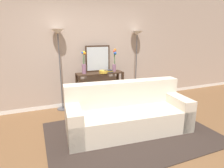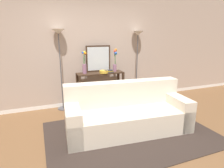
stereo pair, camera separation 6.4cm
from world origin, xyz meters
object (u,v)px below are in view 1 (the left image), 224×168
Objects in this scene: vase_short_flowers at (114,61)px; console_table at (100,83)px; book_stack at (108,71)px; couch at (127,114)px; fruit_bowl at (103,72)px; floor_lamp_right at (137,47)px; book_row_under_console at (90,105)px; wall_mirror at (98,59)px; vase_tall_flowers at (84,65)px; floor_lamp_left at (59,48)px.

console_table is at bearing -179.41° from vase_short_flowers.
couch is at bearing -95.58° from book_stack.
fruit_bowl is (-0.00, 1.28, 0.57)m from couch.
floor_lamp_right is 1.93m from book_row_under_console.
book_stack is (0.13, 0.03, -0.00)m from fruit_bowl.
fruit_bowl reaches higher than book_stack.
vase_short_flowers is at bearing 18.07° from fruit_bowl.
fruit_bowl is 0.52× the size of book_row_under_console.
book_stack is (0.18, -0.22, -0.29)m from wall_mirror.
book_row_under_console is (-1.34, -0.11, -1.38)m from floor_lamp_right.
couch is 3.60× the size of wall_mirror.
fruit_bowl is at bearing -168.98° from book_stack.
wall_mirror is (-0.05, 1.53, 0.85)m from couch.
couch is at bearing -87.69° from console_table.
couch is 1.40m from fruit_bowl.
wall_mirror is at bearing 27.67° from book_row_under_console.
console_table is at bearing -2.82° from vase_tall_flowers.
vase_tall_flowers is 2.31× the size of book_stack.
wall_mirror is at bearing 178.15° from floor_lamp_right.
vase_tall_flowers is 0.48m from fruit_bowl.
fruit_bowl is at bearing -12.55° from floor_lamp_left.
floor_lamp_left is at bearing 123.07° from couch.
console_table is at bearing 156.32° from book_stack.
couch is 10.08× the size of book_stack.
vase_tall_flowers is 1.33× the size of book_row_under_console.
console_table is 5.51× the size of fruit_bowl.
wall_mirror is at bearing 2.15° from floor_lamp_left.
floor_lamp_left is (-0.97, 1.49, 1.14)m from couch.
floor_lamp_right reaches higher than console_table.
book_row_under_console is (-0.27, 0.00, -0.51)m from console_table.
book_stack is (0.56, -0.10, -0.16)m from vase_tall_flowers.
wall_mirror is 2.80× the size of book_stack.
vase_tall_flowers is at bearing 107.27° from couch.
vase_short_flowers is 2.48× the size of book_stack.
floor_lamp_left reaches higher than fruit_bowl.
console_table is 1.78× the size of wall_mirror.
fruit_bowl is at bearing -16.13° from vase_tall_flowers.
floor_lamp_left reaches higher than couch.
vase_tall_flowers is at bearing 163.87° from fruit_bowl.
fruit_bowl reaches higher than couch.
floor_lamp_right reaches higher than fruit_bowl.
wall_mirror reaches higher than vase_tall_flowers.
console_table is 0.67m from vase_short_flowers.
wall_mirror is at bearing 101.32° from fruit_bowl.
console_table is 2.88× the size of book_row_under_console.
vase_tall_flowers is 0.77m from vase_short_flowers.
vase_short_flowers is (0.77, -0.01, 0.07)m from vase_tall_flowers.
vase_short_flowers is (0.39, 0.00, 0.54)m from console_table.
floor_lamp_right is 1.10m from wall_mirror.
fruit_bowl is 0.13m from book_stack.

